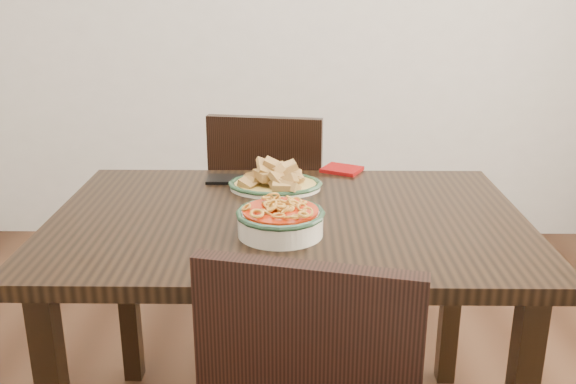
{
  "coord_description": "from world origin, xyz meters",
  "views": [
    {
      "loc": [
        -0.02,
        -1.59,
        1.36
      ],
      "look_at": [
        -0.04,
        0.05,
        0.81
      ],
      "focal_mm": 40.0,
      "sensor_mm": 36.0,
      "label": 1
    }
  ],
  "objects_px": {
    "chair_far": "(271,210)",
    "smartphone": "(234,179)",
    "noodle_bowl": "(280,218)",
    "dining_table": "(288,246)",
    "fish_plate": "(275,175)"
  },
  "relations": [
    {
      "from": "noodle_bowl",
      "to": "smartphone",
      "type": "relative_size",
      "value": 1.33
    },
    {
      "from": "chair_far",
      "to": "smartphone",
      "type": "bearing_deg",
      "value": 85.45
    },
    {
      "from": "fish_plate",
      "to": "noodle_bowl",
      "type": "height_order",
      "value": "fish_plate"
    },
    {
      "from": "dining_table",
      "to": "smartphone",
      "type": "relative_size",
      "value": 7.58
    },
    {
      "from": "chair_far",
      "to": "smartphone",
      "type": "height_order",
      "value": "chair_far"
    },
    {
      "from": "fish_plate",
      "to": "noodle_bowl",
      "type": "distance_m",
      "value": 0.37
    },
    {
      "from": "dining_table",
      "to": "smartphone",
      "type": "distance_m",
      "value": 0.37
    },
    {
      "from": "noodle_bowl",
      "to": "smartphone",
      "type": "height_order",
      "value": "noodle_bowl"
    },
    {
      "from": "chair_far",
      "to": "noodle_bowl",
      "type": "relative_size",
      "value": 3.97
    },
    {
      "from": "noodle_bowl",
      "to": "fish_plate",
      "type": "bearing_deg",
      "value": 93.79
    },
    {
      "from": "chair_far",
      "to": "noodle_bowl",
      "type": "height_order",
      "value": "chair_far"
    },
    {
      "from": "dining_table",
      "to": "smartphone",
      "type": "height_order",
      "value": "smartphone"
    },
    {
      "from": "fish_plate",
      "to": "noodle_bowl",
      "type": "relative_size",
      "value": 1.23
    },
    {
      "from": "chair_far",
      "to": "noodle_bowl",
      "type": "distance_m",
      "value": 0.91
    },
    {
      "from": "dining_table",
      "to": "chair_far",
      "type": "relative_size",
      "value": 1.44
    }
  ]
}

